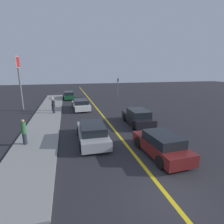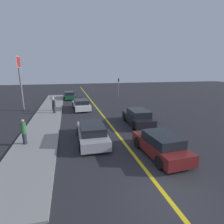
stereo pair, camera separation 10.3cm
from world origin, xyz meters
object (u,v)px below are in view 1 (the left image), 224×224
at_px(car_far_distant, 138,117).
at_px(car_parked_left_lot, 81,105).
at_px(pedestrian_far_standing, 53,103).
at_px(roadside_sign, 19,73).
at_px(car_near_right_lane, 161,145).
at_px(traffic_light, 118,86).
at_px(pedestrian_mid_group, 54,106).
at_px(car_oncoming_far, 69,95).
at_px(pedestrian_near_curb, 24,132).
at_px(car_ahead_center, 92,133).

xyz_separation_m(car_far_distant, car_parked_left_lot, (-4.63, 7.56, -0.04)).
xyz_separation_m(pedestrian_far_standing, roadside_sign, (-3.61, 1.28, 3.62)).
distance_m(car_near_right_lane, roadside_sign, 18.54).
bearing_deg(pedestrian_far_standing, car_far_distant, -42.57).
height_order(car_far_distant, pedestrian_far_standing, pedestrian_far_standing).
xyz_separation_m(car_near_right_lane, traffic_light, (3.72, 21.82, 1.50)).
bearing_deg(car_far_distant, pedestrian_mid_group, 144.25).
distance_m(car_far_distant, car_oncoming_far, 17.69).
distance_m(car_near_right_lane, car_oncoming_far, 23.22).
xyz_separation_m(pedestrian_near_curb, traffic_light, (11.84, 18.32, 1.19)).
height_order(traffic_light, roadside_sign, roadside_sign).
bearing_deg(car_parked_left_lot, car_near_right_lane, -77.90).
bearing_deg(pedestrian_near_curb, pedestrian_mid_group, 81.09).
bearing_deg(roadside_sign, traffic_light, 26.51).
bearing_deg(pedestrian_near_curb, car_ahead_center, -4.99).
xyz_separation_m(car_far_distant, pedestrian_mid_group, (-7.82, 6.02, 0.26)).
height_order(car_ahead_center, car_parked_left_lot, car_ahead_center).
distance_m(traffic_light, roadside_sign, 16.18).
height_order(pedestrian_far_standing, traffic_light, traffic_light).
bearing_deg(roadside_sign, pedestrian_far_standing, -19.61).
bearing_deg(roadside_sign, car_near_right_lane, -54.21).
relative_size(car_far_distant, car_oncoming_far, 0.96).
height_order(pedestrian_mid_group, pedestrian_far_standing, pedestrian_far_standing).
bearing_deg(pedestrian_near_curb, car_far_distant, 15.45).
bearing_deg(pedestrian_far_standing, roadside_sign, 160.39).
bearing_deg(pedestrian_far_standing, traffic_light, 38.20).
height_order(car_parked_left_lot, car_oncoming_far, car_parked_left_lot).
distance_m(car_near_right_lane, car_parked_left_lot, 14.06).
height_order(pedestrian_near_curb, pedestrian_mid_group, pedestrian_near_curb).
bearing_deg(traffic_light, pedestrian_near_curb, -122.87).
relative_size(car_near_right_lane, car_far_distant, 0.98).
bearing_deg(pedestrian_near_curb, pedestrian_far_standing, 83.44).
xyz_separation_m(pedestrian_near_curb, pedestrian_far_standing, (1.14, 9.90, 0.05)).
xyz_separation_m(car_near_right_lane, car_parked_left_lot, (-3.59, 13.59, -0.03)).
bearing_deg(car_oncoming_far, car_parked_left_lot, -84.70).
distance_m(pedestrian_mid_group, roadside_sign, 5.93).
bearing_deg(car_far_distant, traffic_light, 82.23).
height_order(pedestrian_near_curb, traffic_light, traffic_light).
xyz_separation_m(traffic_light, roadside_sign, (-14.31, -7.14, 2.48)).
xyz_separation_m(car_far_distant, roadside_sign, (-11.63, 8.65, 3.96)).
xyz_separation_m(car_ahead_center, car_far_distant, (4.69, 2.92, 0.04)).
bearing_deg(car_ahead_center, pedestrian_far_standing, 108.73).
relative_size(traffic_light, roadside_sign, 0.53).
height_order(car_parked_left_lot, pedestrian_far_standing, pedestrian_far_standing).
bearing_deg(pedestrian_far_standing, pedestrian_near_curb, -96.56).
bearing_deg(pedestrian_near_curb, roadside_sign, 102.44).
xyz_separation_m(pedestrian_near_curb, pedestrian_mid_group, (1.34, 8.56, -0.04)).
relative_size(car_parked_left_lot, pedestrian_near_curb, 2.60).
relative_size(car_near_right_lane, car_ahead_center, 0.90).
height_order(car_ahead_center, traffic_light, traffic_light).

